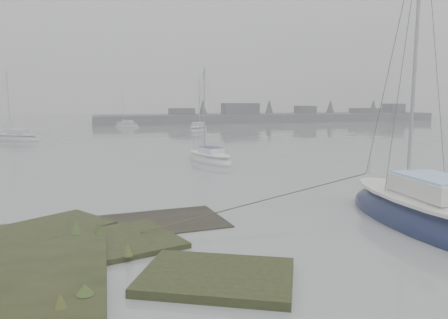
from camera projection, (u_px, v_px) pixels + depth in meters
ground at (129, 145)px, 39.25m from camera, size 160.00×160.00×0.00m
far_shoreline at (276, 117)px, 76.52m from camera, size 60.00×8.00×4.15m
sailboat_main at (426, 216)px, 14.55m from camera, size 2.89×8.03×11.21m
sailboat_white at (210, 159)px, 28.91m from camera, size 3.01×5.00×6.70m
sailboat_far_a at (17, 138)px, 43.11m from camera, size 5.32×4.25×7.36m
sailboat_far_b at (198, 130)px, 54.88m from camera, size 3.95×5.52×7.49m
sailboat_far_c at (127, 125)px, 63.91m from camera, size 4.10×3.93×6.04m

